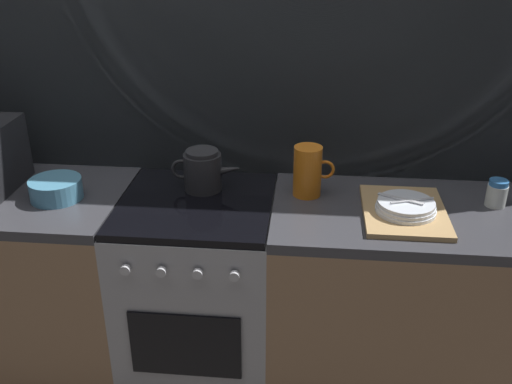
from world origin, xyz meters
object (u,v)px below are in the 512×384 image
kettle (203,170)px  spice_jar (497,193)px  stove_unit (200,297)px  dish_pile (405,209)px  pitcher (308,171)px  mixing_bowl (56,189)px

kettle → spice_jar: size_ratio=2.71×
stove_unit → kettle: 0.54m
kettle → dish_pile: kettle is taller
pitcher → dish_pile: bearing=-21.2°
dish_pile → spice_jar: spice_jar is taller
stove_unit → spice_jar: spice_jar is taller
stove_unit → kettle: (0.01, 0.11, 0.53)m
stove_unit → pitcher: bearing=13.6°
dish_pile → stove_unit: bearing=177.4°
dish_pile → spice_jar: size_ratio=3.81×
mixing_bowl → stove_unit: bearing=2.8°
pitcher → spice_jar: (0.71, -0.03, -0.05)m
mixing_bowl → dish_pile: mixing_bowl is taller
pitcher → spice_jar: 0.71m
kettle → mixing_bowl: (-0.55, -0.14, -0.04)m
spice_jar → kettle: bearing=178.1°
mixing_bowl → pitcher: 0.98m
kettle → dish_pile: bearing=-10.9°
kettle → spice_jar: kettle is taller
spice_jar → pitcher: bearing=177.8°
pitcher → spice_jar: pitcher is taller
dish_pile → mixing_bowl: bearing=179.6°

